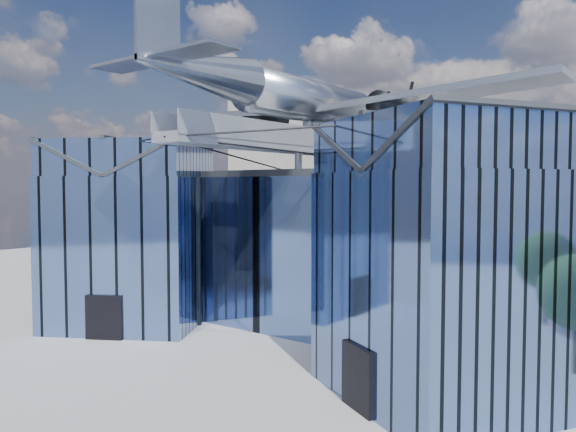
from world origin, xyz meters
The scene contains 5 objects.
ground_plane centered at (0.00, 0.00, 0.00)m, with size 120.00×120.00×0.00m, color gray.
museum centered at (0.00, 5.82, 5.54)m, with size 32.88×24.50×17.60m.
bg_towers centered at (1.45, 50.49, 10.01)m, with size 77.00×24.50×26.00m.
tree_plaza_w centered at (-23.48, 1.95, 3.22)m, with size 3.21×3.21×4.75m.
tree_side_w centered at (-24.02, 8.83, 3.77)m, with size 4.37×4.37×5.56m.
Camera 1 is at (19.59, -23.51, 8.89)m, focal length 35.00 mm.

